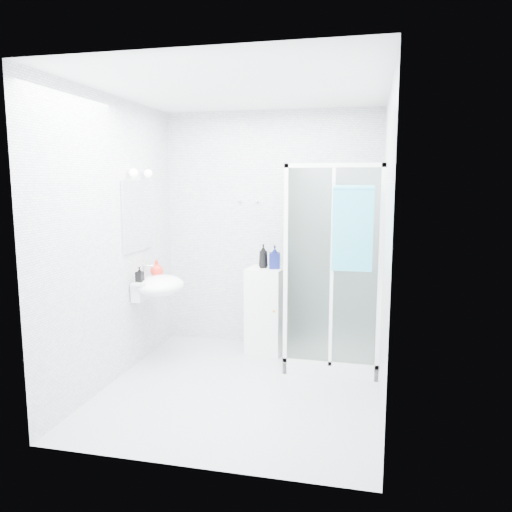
% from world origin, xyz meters
% --- Properties ---
extents(room, '(2.40, 2.60, 2.60)m').
position_xyz_m(room, '(0.00, 0.00, 1.30)').
color(room, silver).
rests_on(room, ground).
extents(shower_enclosure, '(0.90, 0.95, 2.00)m').
position_xyz_m(shower_enclosure, '(0.67, 0.77, 0.45)').
color(shower_enclosure, white).
rests_on(shower_enclosure, ground).
extents(wall_basin, '(0.46, 0.56, 0.35)m').
position_xyz_m(wall_basin, '(-0.99, 0.45, 0.80)').
color(wall_basin, white).
rests_on(wall_basin, ground).
extents(mirror, '(0.02, 0.60, 0.70)m').
position_xyz_m(mirror, '(-1.19, 0.45, 1.50)').
color(mirror, white).
rests_on(mirror, room).
extents(vanity_lights, '(0.10, 0.40, 0.08)m').
position_xyz_m(vanity_lights, '(-1.14, 0.45, 1.92)').
color(vanity_lights, silver).
rests_on(vanity_lights, room).
extents(wall_hooks, '(0.23, 0.06, 0.03)m').
position_xyz_m(wall_hooks, '(-0.25, 1.26, 1.62)').
color(wall_hooks, silver).
rests_on(wall_hooks, room).
extents(storage_cabinet, '(0.42, 0.43, 0.92)m').
position_xyz_m(storage_cabinet, '(0.01, 1.01, 0.46)').
color(storage_cabinet, white).
rests_on(storage_cabinet, ground).
extents(hand_towel, '(0.36, 0.05, 0.76)m').
position_xyz_m(hand_towel, '(0.93, 0.36, 1.44)').
color(hand_towel, '#33A8C3').
rests_on(hand_towel, shower_enclosure).
extents(shampoo_bottle_a, '(0.11, 0.11, 0.26)m').
position_xyz_m(shampoo_bottle_a, '(-0.02, 1.01, 1.05)').
color(shampoo_bottle_a, black).
rests_on(shampoo_bottle_a, storage_cabinet).
extents(shampoo_bottle_b, '(0.13, 0.13, 0.25)m').
position_xyz_m(shampoo_bottle_b, '(0.10, 1.00, 1.05)').
color(shampoo_bottle_b, '#0E1454').
rests_on(shampoo_bottle_b, storage_cabinet).
extents(soap_dispenser_orange, '(0.17, 0.17, 0.17)m').
position_xyz_m(soap_dispenser_orange, '(-1.07, 0.61, 0.95)').
color(soap_dispenser_orange, red).
rests_on(soap_dispenser_orange, wall_basin).
extents(soap_dispenser_black, '(0.08, 0.08, 0.15)m').
position_xyz_m(soap_dispenser_black, '(-1.11, 0.30, 0.94)').
color(soap_dispenser_black, black).
rests_on(soap_dispenser_black, wall_basin).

